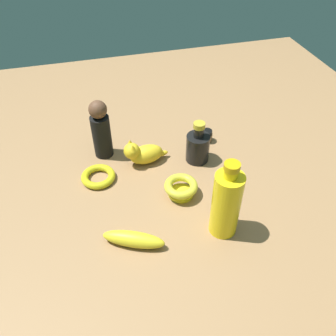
{
  "coord_description": "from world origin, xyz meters",
  "views": [
    {
      "loc": [
        -0.79,
        0.21,
        0.82
      ],
      "look_at": [
        0.0,
        0.0,
        0.08
      ],
      "focal_mm": 37.99,
      "sensor_mm": 36.0,
      "label": 1
    }
  ],
  "objects_px": {
    "bowl": "(181,187)",
    "bottle_tall": "(226,203)",
    "cat_figurine": "(143,153)",
    "banana": "(134,239)",
    "nail_polish_jar": "(206,136)",
    "bangle": "(98,177)",
    "bottle_short": "(198,146)",
    "person_figure_adult": "(101,130)"
  },
  "relations": [
    {
      "from": "bottle_tall",
      "to": "person_figure_adult",
      "type": "bearing_deg",
      "value": 33.63
    },
    {
      "from": "nail_polish_jar",
      "to": "bottle_short",
      "type": "relative_size",
      "value": 0.3
    },
    {
      "from": "person_figure_adult",
      "to": "bangle",
      "type": "distance_m",
      "value": 0.16
    },
    {
      "from": "bowl",
      "to": "bangle",
      "type": "height_order",
      "value": "bowl"
    },
    {
      "from": "cat_figurine",
      "to": "banana",
      "type": "relative_size",
      "value": 0.91
    },
    {
      "from": "bottle_short",
      "to": "nail_polish_jar",
      "type": "bearing_deg",
      "value": -36.16
    },
    {
      "from": "bowl",
      "to": "bottle_short",
      "type": "distance_m",
      "value": 0.18
    },
    {
      "from": "cat_figurine",
      "to": "bottle_tall",
      "type": "distance_m",
      "value": 0.38
    },
    {
      "from": "bowl",
      "to": "bottle_tall",
      "type": "height_order",
      "value": "bottle_tall"
    },
    {
      "from": "bangle",
      "to": "bottle_short",
      "type": "xyz_separation_m",
      "value": [
        0.01,
        -0.35,
        0.05
      ]
    },
    {
      "from": "nail_polish_jar",
      "to": "bottle_tall",
      "type": "height_order",
      "value": "bottle_tall"
    },
    {
      "from": "cat_figurine",
      "to": "bottle_tall",
      "type": "relative_size",
      "value": 0.63
    },
    {
      "from": "cat_figurine",
      "to": "bowl",
      "type": "xyz_separation_m",
      "value": [
        -0.18,
        -0.08,
        -0.01
      ]
    },
    {
      "from": "bangle",
      "to": "banana",
      "type": "bearing_deg",
      "value": -167.56
    },
    {
      "from": "bangle",
      "to": "bottle_tall",
      "type": "distance_m",
      "value": 0.45
    },
    {
      "from": "person_figure_adult",
      "to": "bottle_short",
      "type": "xyz_separation_m",
      "value": [
        -0.11,
        -0.31,
        -0.05
      ]
    },
    {
      "from": "cat_figurine",
      "to": "bowl",
      "type": "distance_m",
      "value": 0.2
    },
    {
      "from": "bottle_short",
      "to": "banana",
      "type": "bearing_deg",
      "value": 136.6
    },
    {
      "from": "cat_figurine",
      "to": "banana",
      "type": "distance_m",
      "value": 0.35
    },
    {
      "from": "person_figure_adult",
      "to": "bangle",
      "type": "relative_size",
      "value": 1.92
    },
    {
      "from": "person_figure_adult",
      "to": "bottle_tall",
      "type": "xyz_separation_m",
      "value": [
        -0.43,
        -0.28,
        0.0
      ]
    },
    {
      "from": "bowl",
      "to": "banana",
      "type": "relative_size",
      "value": 0.61
    },
    {
      "from": "banana",
      "to": "bottle_short",
      "type": "bearing_deg",
      "value": -108.38
    },
    {
      "from": "bottle_short",
      "to": "bowl",
      "type": "bearing_deg",
      "value": 145.17
    },
    {
      "from": "person_figure_adult",
      "to": "bottle_short",
      "type": "relative_size",
      "value": 1.41
    },
    {
      "from": "banana",
      "to": "bottle_tall",
      "type": "relative_size",
      "value": 0.7
    },
    {
      "from": "cat_figurine",
      "to": "person_figure_adult",
      "type": "relative_size",
      "value": 0.73
    },
    {
      "from": "nail_polish_jar",
      "to": "bottle_tall",
      "type": "bearing_deg",
      "value": 166.78
    },
    {
      "from": "cat_figurine",
      "to": "banana",
      "type": "bearing_deg",
      "value": 163.64
    },
    {
      "from": "nail_polish_jar",
      "to": "bangle",
      "type": "distance_m",
      "value": 0.43
    },
    {
      "from": "person_figure_adult",
      "to": "bangle",
      "type": "height_order",
      "value": "person_figure_adult"
    },
    {
      "from": "bangle",
      "to": "bottle_tall",
      "type": "height_order",
      "value": "bottle_tall"
    },
    {
      "from": "bangle",
      "to": "bottle_tall",
      "type": "bearing_deg",
      "value": -133.13
    },
    {
      "from": "banana",
      "to": "bangle",
      "type": "relative_size",
      "value": 1.55
    },
    {
      "from": "bowl",
      "to": "banana",
      "type": "height_order",
      "value": "bowl"
    },
    {
      "from": "bottle_tall",
      "to": "bangle",
      "type": "bearing_deg",
      "value": 46.87
    },
    {
      "from": "bowl",
      "to": "bottle_short",
      "type": "relative_size",
      "value": 0.69
    },
    {
      "from": "bangle",
      "to": "bowl",
      "type": "bearing_deg",
      "value": -119.43
    },
    {
      "from": "nail_polish_jar",
      "to": "bangle",
      "type": "xyz_separation_m",
      "value": [
        -0.1,
        0.41,
        -0.01
      ]
    },
    {
      "from": "cat_figurine",
      "to": "person_figure_adult",
      "type": "height_order",
      "value": "person_figure_adult"
    },
    {
      "from": "nail_polish_jar",
      "to": "bowl",
      "type": "distance_m",
      "value": 0.3
    },
    {
      "from": "nail_polish_jar",
      "to": "bowl",
      "type": "bearing_deg",
      "value": 144.66
    }
  ]
}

